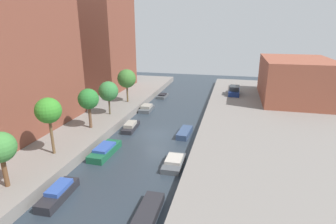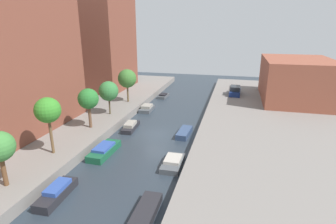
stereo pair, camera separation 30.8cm
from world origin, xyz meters
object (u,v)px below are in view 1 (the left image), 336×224
(street_tree_0, at_px, (0,148))
(parked_car, at_px, (234,91))
(moored_boat_left_1, at_px, (58,193))
(street_tree_1, at_px, (48,111))
(moored_boat_left_4, at_px, (147,108))
(moored_boat_left_3, at_px, (131,126))
(moored_boat_left_5, at_px, (163,96))
(moored_boat_right_2, at_px, (174,162))
(low_block_right, at_px, (295,80))
(street_tree_2, at_px, (88,99))
(apartment_tower_far, at_px, (97,28))
(moored_boat_right_1, at_px, (149,211))
(street_tree_3, at_px, (108,91))
(street_tree_4, at_px, (127,79))
(moored_boat_left_2, at_px, (105,151))
(moored_boat_right_3, at_px, (185,133))

(street_tree_0, xyz_separation_m, parked_car, (16.16, 32.66, -2.48))
(moored_boat_left_1, bearing_deg, street_tree_1, 127.40)
(parked_car, relative_size, moored_boat_left_1, 1.11)
(parked_car, xyz_separation_m, moored_boat_left_4, (-12.83, -9.43, -1.26))
(moored_boat_left_3, bearing_deg, street_tree_1, -111.18)
(moored_boat_left_5, bearing_deg, moored_boat_right_2, -72.94)
(low_block_right, bearing_deg, street_tree_2, -143.09)
(moored_boat_left_4, bearing_deg, moored_boat_right_2, -63.72)
(moored_boat_right_2, bearing_deg, moored_boat_left_3, 133.17)
(street_tree_2, bearing_deg, moored_boat_left_3, 37.32)
(low_block_right, height_order, street_tree_2, low_block_right)
(apartment_tower_far, distance_m, moored_boat_left_4, 18.97)
(parked_car, xyz_separation_m, moored_boat_right_1, (-5.34, -32.10, -1.32))
(moored_boat_left_3, xyz_separation_m, moored_boat_left_5, (-0.09, 16.12, -0.08))
(moored_boat_left_5, xyz_separation_m, moored_boat_right_1, (7.11, -30.92, 0.02))
(moored_boat_left_1, xyz_separation_m, moored_boat_left_4, (-0.34, 22.48, -0.06))
(apartment_tower_far, bearing_deg, moored_boat_left_3, -53.89)
(low_block_right, height_order, moored_boat_right_2, low_block_right)
(street_tree_3, bearing_deg, street_tree_1, -90.00)
(street_tree_4, distance_m, moored_boat_left_1, 23.92)
(street_tree_1, relative_size, street_tree_4, 1.06)
(apartment_tower_far, relative_size, moored_boat_right_2, 6.01)
(moored_boat_left_5, bearing_deg, moored_boat_left_2, -89.87)
(street_tree_3, xyz_separation_m, moored_boat_left_2, (3.76, -9.30, -3.75))
(moored_boat_left_3, bearing_deg, street_tree_4, 113.71)
(moored_boat_left_1, bearing_deg, street_tree_4, 98.97)
(moored_boat_left_3, bearing_deg, low_block_right, 36.84)
(street_tree_0, height_order, moored_boat_left_2, street_tree_0)
(moored_boat_right_2, bearing_deg, parked_car, 78.39)
(street_tree_4, bearing_deg, street_tree_1, -90.00)
(moored_boat_left_3, bearing_deg, moored_boat_right_1, -64.63)
(street_tree_3, xyz_separation_m, parked_car, (16.16, 15.06, -2.52))
(moored_boat_left_2, bearing_deg, moored_boat_left_5, 90.13)
(low_block_right, bearing_deg, street_tree_4, -163.53)
(street_tree_0, distance_m, moored_boat_left_4, 23.77)
(street_tree_1, relative_size, moored_boat_left_3, 1.36)
(apartment_tower_far, height_order, moored_boat_right_1, apartment_tower_far)
(low_block_right, xyz_separation_m, moored_boat_left_4, (-22.01, -8.27, -3.87))
(moored_boat_left_5, bearing_deg, parked_car, 5.41)
(moored_boat_right_3, bearing_deg, moored_boat_right_2, -87.38)
(moored_boat_left_2, distance_m, moored_boat_left_3, 7.07)
(parked_car, relative_size, moored_boat_right_3, 1.25)
(street_tree_2, height_order, moored_boat_left_5, street_tree_2)
(low_block_right, bearing_deg, moored_boat_right_2, -121.00)
(apartment_tower_far, relative_size, moored_boat_left_5, 6.89)
(moored_boat_left_3, bearing_deg, street_tree_0, -103.89)
(street_tree_1, distance_m, street_tree_4, 18.46)
(street_tree_4, bearing_deg, moored_boat_right_3, -39.96)
(low_block_right, bearing_deg, street_tree_0, -128.82)
(parked_car, bearing_deg, street_tree_2, -128.67)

